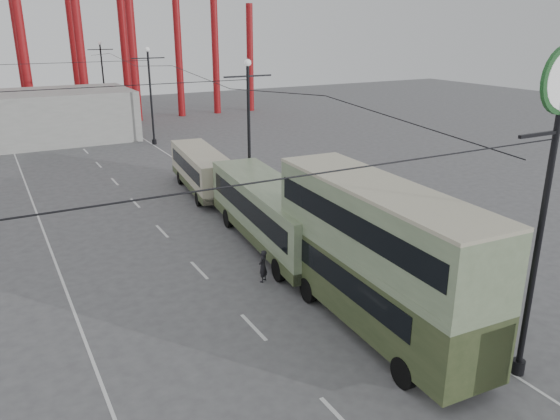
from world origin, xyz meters
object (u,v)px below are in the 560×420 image
double_decker_bus (377,252)px  single_decker_green (271,212)px  pedestrian (263,266)px  lamp_post_near (554,147)px  single_decker_cream (202,169)px

double_decker_bus → single_decker_green: size_ratio=0.89×
double_decker_bus → pedestrian: double_decker_bus is taller
lamp_post_near → single_decker_cream: size_ratio=1.12×
double_decker_bus → single_decker_cream: bearing=90.5°
single_decker_cream → pedestrian: (-2.74, -14.81, -0.88)m
lamp_post_near → pedestrian: lamp_post_near is taller
pedestrian → lamp_post_near: bearing=75.8°
double_decker_bus → pedestrian: 6.54m
double_decker_bus → single_decker_green: (0.43, 9.38, -1.33)m
double_decker_bus → single_decker_green: double_decker_bus is taller
double_decker_bus → lamp_post_near: bearing=-58.9°
single_decker_cream → pedestrian: 15.09m
lamp_post_near → single_decker_cream: lamp_post_near is taller
double_decker_bus → pedestrian: (-1.90, 5.74, -2.48)m
single_decker_cream → pedestrian: single_decker_cream is taller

